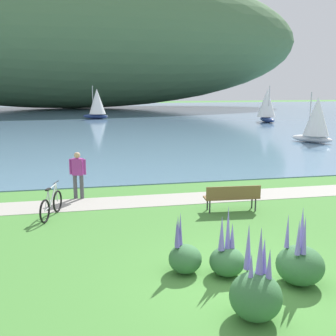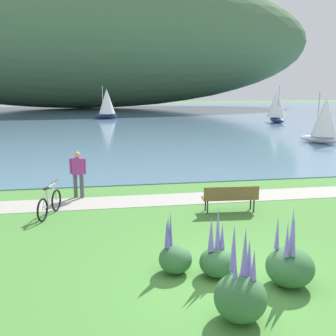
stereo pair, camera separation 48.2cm
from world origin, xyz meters
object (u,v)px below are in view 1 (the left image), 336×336
object	(u,v)px
person_at_shoreline	(78,172)
sailboat_mid_bay	(97,103)
bicycle_leaning_near_bench	(51,205)
sailboat_nearest_to_shore	(267,105)
sailboat_toward_hillside	(316,119)
park_bench_near_camera	(232,196)

from	to	relation	value
person_at_shoreline	sailboat_mid_bay	xyz separation A→B (m)	(1.70, 36.00, 0.95)
bicycle_leaning_near_bench	sailboat_nearest_to_shore	xyz separation A→B (m)	(21.00, 29.55, 1.54)
person_at_shoreline	sailboat_mid_bay	size ratio (longest dim) A/B	0.43
sailboat_mid_bay	sailboat_toward_hillside	distance (m)	28.71
sailboat_mid_bay	person_at_shoreline	bearing A→B (deg)	-92.70
park_bench_near_camera	sailboat_toward_hillside	size ratio (longest dim) A/B	0.51
bicycle_leaning_near_bench	person_at_shoreline	distance (m)	2.22
park_bench_near_camera	bicycle_leaning_near_bench	distance (m)	5.75
park_bench_near_camera	person_at_shoreline	bearing A→B (deg)	152.65
person_at_shoreline	sailboat_toward_hillside	distance (m)	19.89
bicycle_leaning_near_bench	park_bench_near_camera	bearing A→B (deg)	-5.59
park_bench_near_camera	sailboat_toward_hillside	bearing A→B (deg)	50.51
bicycle_leaning_near_bench	sailboat_nearest_to_shore	distance (m)	36.29
bicycle_leaning_near_bench	sailboat_nearest_to_shore	bearing A→B (deg)	54.60
park_bench_near_camera	sailboat_nearest_to_shore	size ratio (longest dim) A/B	0.45
bicycle_leaning_near_bench	sailboat_nearest_to_shore	world-z (taller)	sailboat_nearest_to_shore
park_bench_near_camera	person_at_shoreline	distance (m)	5.56
sailboat_nearest_to_shore	sailboat_toward_hillside	world-z (taller)	sailboat_nearest_to_shore
sailboat_nearest_to_shore	park_bench_near_camera	bearing A→B (deg)	-116.91
bicycle_leaning_near_bench	sailboat_mid_bay	xyz separation A→B (m)	(2.49, 37.99, 1.53)
person_at_shoreline	sailboat_mid_bay	distance (m)	36.05
bicycle_leaning_near_bench	sailboat_mid_bay	distance (m)	38.10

